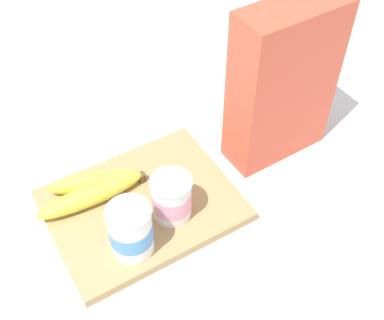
{
  "coord_description": "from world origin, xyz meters",
  "views": [
    {
      "loc": [
        0.19,
        0.48,
        0.68
      ],
      "look_at": [
        -0.1,
        0.0,
        0.07
      ],
      "focal_mm": 45.92,
      "sensor_mm": 36.0,
      "label": 1
    }
  ],
  "objects_px": {
    "cereal_box": "(282,85)",
    "yogurt_cup_front": "(172,198)",
    "cutting_board": "(142,205)",
    "banana_bunch": "(93,189)",
    "yogurt_cup_back": "(131,230)"
  },
  "relations": [
    {
      "from": "cereal_box",
      "to": "yogurt_cup_front",
      "type": "distance_m",
      "value": 0.27
    },
    {
      "from": "cereal_box",
      "to": "yogurt_cup_front",
      "type": "xyz_separation_m",
      "value": [
        0.25,
        0.05,
        -0.09
      ]
    },
    {
      "from": "cereal_box",
      "to": "cutting_board",
      "type": "bearing_deg",
      "value": 179.95
    },
    {
      "from": "cereal_box",
      "to": "banana_bunch",
      "type": "relative_size",
      "value": 1.53
    },
    {
      "from": "yogurt_cup_front",
      "to": "banana_bunch",
      "type": "xyz_separation_m",
      "value": [
        0.1,
        -0.1,
        -0.02
      ]
    },
    {
      "from": "yogurt_cup_front",
      "to": "yogurt_cup_back",
      "type": "height_order",
      "value": "yogurt_cup_back"
    },
    {
      "from": "banana_bunch",
      "to": "cutting_board",
      "type": "bearing_deg",
      "value": 139.23
    },
    {
      "from": "yogurt_cup_front",
      "to": "banana_bunch",
      "type": "height_order",
      "value": "yogurt_cup_front"
    },
    {
      "from": "cutting_board",
      "to": "yogurt_cup_back",
      "type": "distance_m",
      "value": 0.11
    },
    {
      "from": "yogurt_cup_front",
      "to": "cereal_box",
      "type": "bearing_deg",
      "value": -168.39
    },
    {
      "from": "cereal_box",
      "to": "yogurt_cup_back",
      "type": "bearing_deg",
      "value": -168.02
    },
    {
      "from": "cutting_board",
      "to": "yogurt_cup_back",
      "type": "bearing_deg",
      "value": 54.22
    },
    {
      "from": "cutting_board",
      "to": "yogurt_cup_front",
      "type": "xyz_separation_m",
      "value": [
        -0.03,
        0.05,
        0.05
      ]
    },
    {
      "from": "banana_bunch",
      "to": "yogurt_cup_back",
      "type": "bearing_deg",
      "value": 94.98
    },
    {
      "from": "cutting_board",
      "to": "banana_bunch",
      "type": "distance_m",
      "value": 0.09
    }
  ]
}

